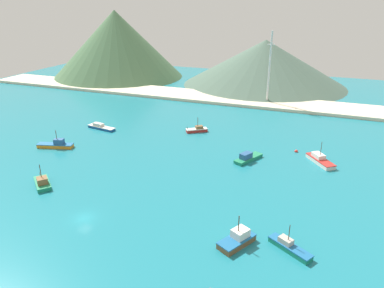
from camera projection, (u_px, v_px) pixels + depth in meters
ground at (152, 161)px, 97.11m from camera, size 260.00×280.00×0.50m
fishing_boat_0 at (101, 127)px, 120.62m from camera, size 10.76×3.99×1.82m
fishing_boat_1 at (248, 158)px, 96.54m from camera, size 6.56×9.62×2.44m
fishing_boat_2 at (197, 130)px, 117.86m from camera, size 7.06×5.88×4.97m
fishing_boat_3 at (289, 247)px, 61.80m from camera, size 8.17×6.06×4.99m
fishing_boat_4 at (42, 183)px, 83.29m from camera, size 7.76×7.22×5.59m
fishing_boat_5 at (237, 239)px, 63.22m from camera, size 6.22×7.91×5.86m
fishing_boat_6 at (320, 160)px, 95.21m from camera, size 8.15×9.42×5.96m
fishing_boat_7 at (56, 145)px, 105.15m from camera, size 10.87×5.38×5.36m
buoy_0 at (296, 151)px, 102.26m from camera, size 0.98×0.98×0.98m
beach_strip at (224, 98)px, 156.41m from camera, size 247.00×18.78×1.20m
hill_west at (117, 44)px, 197.19m from camera, size 72.61×72.61×36.06m
hill_central at (265, 63)px, 179.88m from camera, size 82.36×82.36×22.61m
radio_tower at (269, 68)px, 144.21m from camera, size 2.97×2.38×29.72m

